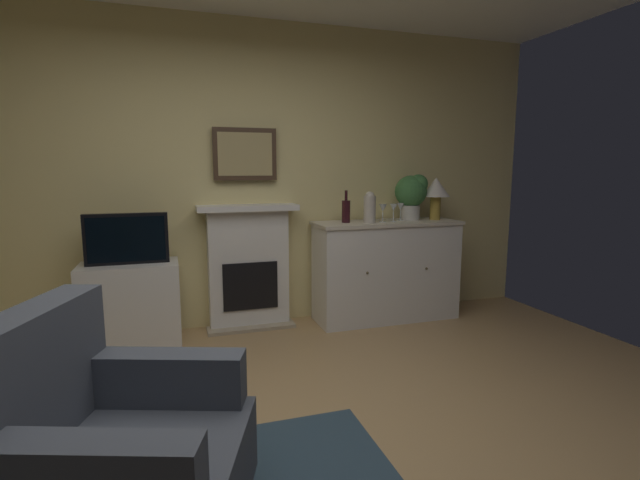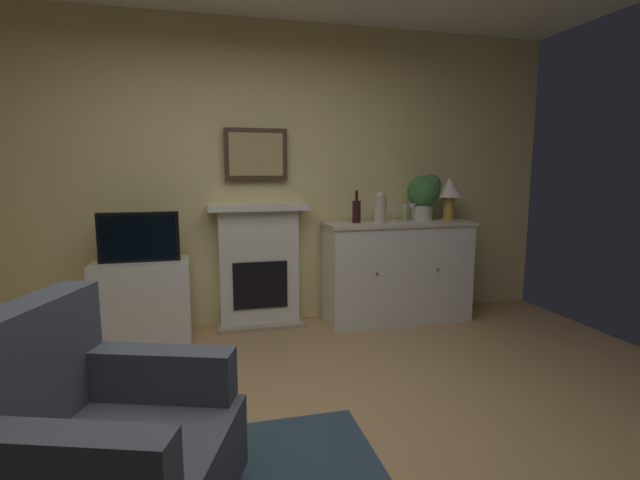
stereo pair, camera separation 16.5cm
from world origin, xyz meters
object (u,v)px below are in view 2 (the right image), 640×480
object	(u,v)px
wine_glass_left	(394,209)
fireplace_unit	(259,266)
sideboard_cabinet	(397,271)
tv_set	(139,237)
framed_picture	(256,154)
wine_glass_right	(413,208)
wine_glass_center	(405,209)
wine_bottle	(357,211)
armchair	(99,447)
table_lamp	(449,191)
potted_plant_small	(424,193)
tv_cabinet	(143,301)
vase_decorative	(380,208)

from	to	relation	value
wine_glass_left	fireplace_unit	bearing A→B (deg)	169.44
sideboard_cabinet	tv_set	world-z (taller)	tv_set
fireplace_unit	framed_picture	xyz separation A→B (m)	(0.00, 0.05, 0.99)
wine_glass_left	wine_glass_right	bearing A→B (deg)	19.82
framed_picture	wine_glass_center	distance (m)	1.42
fireplace_unit	wine_bottle	world-z (taller)	wine_bottle
wine_glass_center	armchair	distance (m)	3.14
wine_bottle	armchair	distance (m)	2.89
table_lamp	tv_set	xyz separation A→B (m)	(-2.75, -0.01, -0.34)
potted_plant_small	wine_glass_right	bearing A→B (deg)	-174.29
sideboard_cabinet	tv_set	distance (m)	2.28
wine_bottle	armchair	world-z (taller)	wine_bottle
framed_picture	tv_set	distance (m)	1.20
tv_cabinet	potted_plant_small	bearing A→B (deg)	0.69
vase_decorative	tv_cabinet	world-z (taller)	vase_decorative
table_lamp	wine_glass_right	world-z (taller)	table_lamp
sideboard_cabinet	armchair	xyz separation A→B (m)	(-2.15, -2.19, -0.08)
wine_glass_left	wine_glass_right	xyz separation A→B (m)	(0.22, 0.08, 0.00)
potted_plant_small	armchair	distance (m)	3.39
table_lamp	tv_cabinet	size ratio (longest dim) A/B	0.53
fireplace_unit	wine_glass_right	xyz separation A→B (m)	(1.42, -0.14, 0.50)
wine_bottle	tv_set	bearing A→B (deg)	-179.07
wine_glass_left	armchair	bearing A→B (deg)	-134.30
wine_bottle	vase_decorative	bearing A→B (deg)	-19.79
framed_picture	armchair	distance (m)	2.81
wine_glass_left	vase_decorative	size ratio (longest dim) A/B	0.59
wine_glass_right	armchair	distance (m)	3.27
table_lamp	wine_bottle	xyz separation A→B (m)	(-0.90, 0.02, -0.17)
wine_bottle	tv_cabinet	world-z (taller)	wine_bottle
tv_cabinet	potted_plant_small	distance (m)	2.66
fireplace_unit	framed_picture	distance (m)	0.99
wine_bottle	framed_picture	bearing A→B (deg)	166.95
framed_picture	potted_plant_small	size ratio (longest dim) A/B	1.28
wine_glass_left	vase_decorative	distance (m)	0.13
sideboard_cabinet	wine_glass_right	world-z (taller)	wine_glass_right
wine_glass_center	tv_set	world-z (taller)	wine_glass_center
tv_cabinet	potted_plant_small	xyz separation A→B (m)	(2.52, 0.03, 0.85)
sideboard_cabinet	potted_plant_small	bearing A→B (deg)	9.35
table_lamp	framed_picture	bearing A→B (deg)	172.84
wine_glass_right	tv_set	distance (m)	2.40
table_lamp	sideboard_cabinet	bearing A→B (deg)	-180.00
potted_plant_small	tv_set	bearing A→B (deg)	-178.78
wine_bottle	potted_plant_small	bearing A→B (deg)	2.00
fireplace_unit	wine_bottle	bearing A→B (deg)	-10.18
framed_picture	wine_glass_right	xyz separation A→B (m)	(1.42, -0.19, -0.48)
wine_glass_center	vase_decorative	bearing A→B (deg)	-177.87
vase_decorative	armchair	bearing A→B (deg)	-132.47
potted_plant_small	tv_cabinet	bearing A→B (deg)	-179.31
fireplace_unit	potted_plant_small	distance (m)	1.67
tv_set	fireplace_unit	bearing A→B (deg)	10.77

